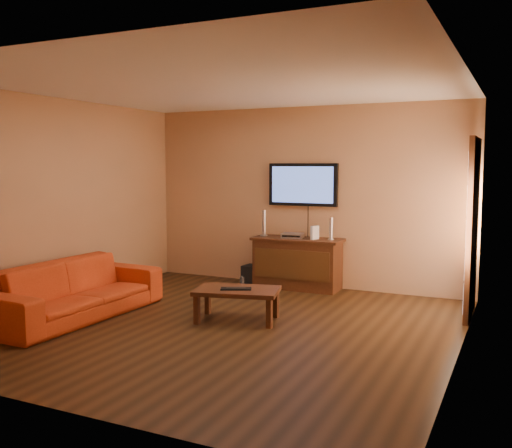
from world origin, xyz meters
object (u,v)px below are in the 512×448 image
Objects in this scene: coffee_table at (237,293)px; bottle at (242,283)px; television at (303,185)px; speaker_left at (264,224)px; subwoofer at (253,274)px; speaker_right at (331,230)px; game_console at (315,233)px; av_receiver at (293,235)px; keyboard at (236,289)px; media_console at (297,263)px; sofa at (75,281)px.

bottle is at bearing 114.85° from coffee_table.
bottle is at bearing -138.59° from television.
bottle is (-0.16, -0.44, -0.84)m from speaker_left.
television is 1.60m from subwoofer.
game_console is (-0.23, -0.05, -0.05)m from speaker_right.
subwoofer is at bearing 172.23° from speaker_left.
av_receiver is at bearing -109.01° from television.
speaker_right is 1.62× the size of game_console.
game_console is at bearing 21.09° from bottle.
subwoofer is at bearing 110.51° from keyboard.
av_receiver reaches higher than subwoofer.
speaker_left is at bearing 168.42° from av_receiver.
keyboard is (0.57, -2.03, -0.54)m from speaker_left.
subwoofer is at bearing -163.34° from game_console.
coffee_table is 2.02m from av_receiver.
television reaches higher than game_console.
media_console is 1.18m from television.
coffee_table is at bearing -76.90° from game_console.
media_console is at bearing -2.44° from speaker_left.
television is 0.84m from speaker_right.
speaker_right is 0.24m from game_console.
speaker_right is 0.60m from av_receiver.
bottle is (-0.71, -0.63, -1.44)m from television.
bottle is (-0.71, -0.41, -0.29)m from media_console.
av_receiver is 1.56× the size of bottle.
av_receiver is (1.75, 2.66, 0.34)m from sofa.
game_console reaches higher than bottle.
speaker_left is 1.96× the size of game_console.
speaker_right is (0.51, -0.19, -0.63)m from television.
sofa is 7.05× the size of speaker_right.
television reaches higher than av_receiver.
television is at bearing 90.23° from coffee_table.
subwoofer is 0.73× the size of keyboard.
television is at bearing 159.50° from speaker_right.
media_console is 3.40× the size of speaker_left.
av_receiver reaches higher than coffee_table.
av_receiver reaches higher than bottle.
bottle is at bearing -109.72° from speaker_left.
sofa is 11.40× the size of bottle.
speaker_left is at bearing 179.96° from speaker_right.
sofa is at bearing -122.50° from television.
media_console is 0.58× the size of sofa.
media_console is 4.11× the size of speaker_right.
game_console is (0.36, -0.03, 0.06)m from av_receiver.
game_console reaches higher than av_receiver.
subwoofer reaches higher than bottle.
sofa is at bearing -132.03° from av_receiver.
keyboard is at bearing -74.33° from speaker_left.
speaker_left is at bearing 105.79° from coffee_table.
speaker_left is at bearing 177.56° from media_console.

